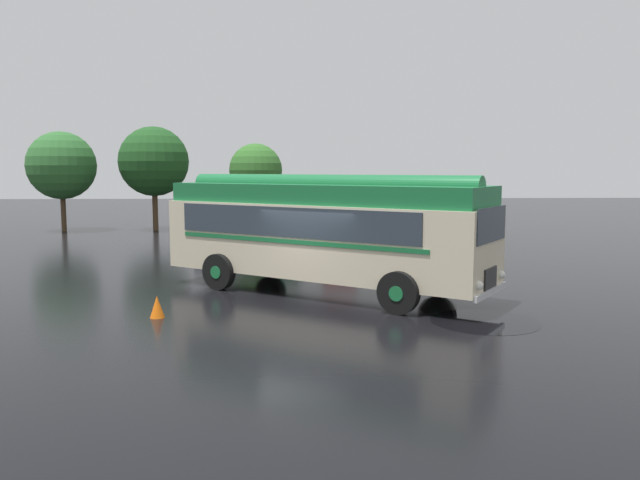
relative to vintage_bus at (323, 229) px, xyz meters
name	(u,v)px	position (x,y,z in m)	size (l,w,h in m)	color
ground_plane	(304,300)	(-0.56, -0.98, -1.89)	(120.00, 120.00, 0.00)	black
vintage_bus	(323,229)	(0.00, 0.00, 0.00)	(9.65, 7.81, 3.49)	beige
car_near_left	(223,229)	(-4.16, 11.17, -1.05)	(2.24, 4.33, 1.66)	#4C5156
car_mid_left	(280,229)	(-1.46, 10.87, -1.05)	(2.27, 4.35, 1.66)	#144C28
car_mid_right	(341,229)	(1.38, 10.73, -1.05)	(2.26, 4.34, 1.66)	maroon
tree_far_left	(60,165)	(-14.37, 18.94, 1.96)	(3.94, 3.94, 5.82)	#4C3823
tree_left_of_centre	(153,161)	(-9.05, 19.29, 2.23)	(4.10, 4.10, 6.14)	#4C3823
tree_centre	(256,170)	(-3.01, 19.51, 1.67)	(3.18, 3.18, 5.16)	#4C3823
traffic_cone	(157,307)	(-4.23, -2.94, -1.62)	(0.36, 0.36, 0.55)	orange
puddle_patch	(485,321)	(3.73, -3.69, -1.89)	(2.61, 2.61, 0.01)	black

